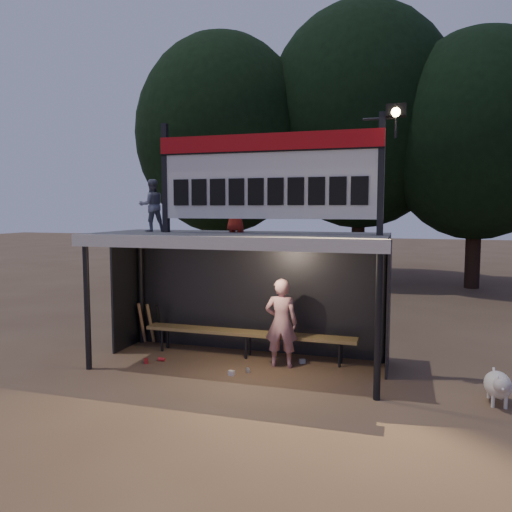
% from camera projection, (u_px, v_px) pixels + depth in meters
% --- Properties ---
extents(ground, '(80.00, 80.00, 0.00)m').
position_uv_depth(ground, '(239.00, 366.00, 8.72)').
color(ground, brown).
rests_on(ground, ground).
extents(player, '(0.60, 0.43, 1.55)m').
position_uv_depth(player, '(281.00, 323.00, 8.60)').
color(player, silver).
rests_on(player, ground).
extents(child_a, '(0.58, 0.58, 0.95)m').
position_uv_depth(child_a, '(152.00, 206.00, 9.05)').
color(child_a, slate).
rests_on(child_a, dugout_shelter).
extents(child_b, '(0.44, 0.31, 0.85)m').
position_uv_depth(child_b, '(236.00, 208.00, 8.85)').
color(child_b, maroon).
rests_on(child_b, dugout_shelter).
extents(dugout_shelter, '(5.10, 2.08, 2.32)m').
position_uv_depth(dugout_shelter, '(243.00, 260.00, 8.78)').
color(dugout_shelter, '#424144').
rests_on(dugout_shelter, ground).
extents(scoreboard_assembly, '(4.10, 0.27, 1.99)m').
position_uv_depth(scoreboard_assembly, '(270.00, 173.00, 8.24)').
color(scoreboard_assembly, black).
rests_on(scoreboard_assembly, dugout_shelter).
extents(bench, '(4.00, 0.35, 0.48)m').
position_uv_depth(bench, '(248.00, 334.00, 9.20)').
color(bench, olive).
rests_on(bench, ground).
extents(tree_left, '(6.46, 6.46, 9.27)m').
position_uv_depth(tree_left, '(222.00, 135.00, 18.88)').
color(tree_left, '#312016').
rests_on(tree_left, ground).
extents(tree_mid, '(7.22, 7.22, 10.36)m').
position_uv_depth(tree_mid, '(360.00, 118.00, 18.82)').
color(tree_mid, black).
rests_on(tree_mid, ground).
extents(tree_right, '(6.08, 6.08, 8.72)m').
position_uv_depth(tree_right, '(478.00, 136.00, 16.82)').
color(tree_right, black).
rests_on(tree_right, ground).
extents(dog, '(0.36, 0.81, 0.49)m').
position_uv_depth(dog, '(498.00, 385.00, 6.98)').
color(dog, white).
rests_on(dog, ground).
extents(bats, '(0.48, 0.33, 0.84)m').
position_uv_depth(bats, '(151.00, 323.00, 10.07)').
color(bats, '#A0714B').
rests_on(bats, ground).
extents(litter, '(2.78, 1.07, 0.08)m').
position_uv_depth(litter, '(217.00, 365.00, 8.65)').
color(litter, '#A21B1D').
rests_on(litter, ground).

